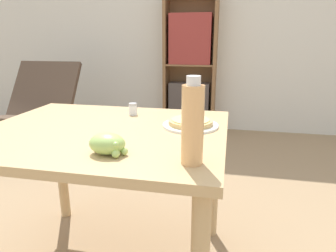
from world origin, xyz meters
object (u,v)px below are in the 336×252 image
object	(u,v)px
lounge_chair_near	(38,123)
bookshelf	(190,71)
pizza_on_plate	(190,123)
salt_shaker	(133,109)
grape_bunch	(108,144)
drink_bottle	(193,124)

from	to	relation	value
lounge_chair_near	bookshelf	xyz separation A→B (m)	(1.40, 1.02, 0.46)
pizza_on_plate	salt_shaker	world-z (taller)	salt_shaker
bookshelf	grape_bunch	bearing A→B (deg)	-88.11
grape_bunch	drink_bottle	world-z (taller)	drink_bottle
drink_bottle	lounge_chair_near	size ratio (longest dim) A/B	0.31
pizza_on_plate	lounge_chair_near	xyz separation A→B (m)	(-1.72, 1.30, -0.46)
grape_bunch	lounge_chair_near	distance (m)	2.30
drink_bottle	lounge_chair_near	bearing A→B (deg)	136.12
grape_bunch	drink_bottle	bearing A→B (deg)	-4.31
grape_bunch	lounge_chair_near	size ratio (longest dim) A/B	0.16
drink_bottle	bookshelf	distance (m)	2.76
drink_bottle	bookshelf	world-z (taller)	bookshelf
lounge_chair_near	drink_bottle	bearing A→B (deg)	-45.98
lounge_chair_near	bookshelf	bearing A→B (deg)	33.89
pizza_on_plate	bookshelf	bearing A→B (deg)	97.87
lounge_chair_near	bookshelf	size ratio (longest dim) A/B	0.54
pizza_on_plate	lounge_chair_near	distance (m)	2.21
pizza_on_plate	drink_bottle	size ratio (longest dim) A/B	0.91
drink_bottle	salt_shaker	world-z (taller)	drink_bottle
grape_bunch	salt_shaker	size ratio (longest dim) A/B	2.25
pizza_on_plate	grape_bunch	world-z (taller)	grape_bunch
salt_shaker	bookshelf	xyz separation A→B (m)	(-0.00, 2.17, -0.02)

